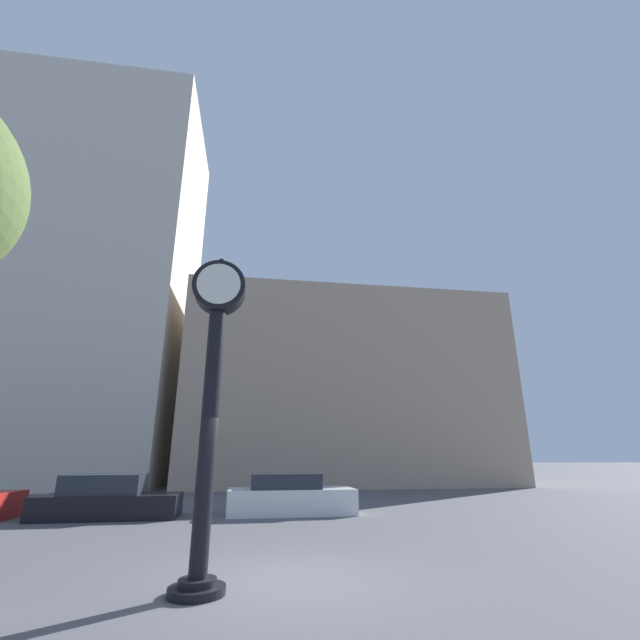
{
  "coord_description": "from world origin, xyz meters",
  "views": [
    {
      "loc": [
        -0.62,
        -7.73,
        1.93
      ],
      "look_at": [
        2.23,
        10.8,
        7.86
      ],
      "focal_mm": 24.0,
      "sensor_mm": 36.0,
      "label": 1
    }
  ],
  "objects": [
    {
      "name": "building_storefront_row",
      "position": [
        5.85,
        24.0,
        6.4
      ],
      "size": [
        21.79,
        12.0,
        12.81
      ],
      "color": "tan",
      "rests_on": "ground_plane"
    },
    {
      "name": "car_white",
      "position": [
        0.77,
        8.17,
        0.56
      ],
      "size": [
        4.34,
        1.93,
        1.32
      ],
      "rotation": [
        0.0,
        0.0,
        0.01
      ],
      "color": "silver",
      "rests_on": "ground_plane"
    },
    {
      "name": "car_black",
      "position": [
        -5.11,
        7.98,
        0.55
      ],
      "size": [
        4.35,
        1.75,
        1.33
      ],
      "rotation": [
        0.0,
        0.0,
        0.01
      ],
      "color": "black",
      "rests_on": "ground_plane"
    },
    {
      "name": "street_clock",
      "position": [
        -1.31,
        -0.49,
        3.09
      ],
      "size": [
        0.91,
        0.83,
        5.33
      ],
      "color": "black",
      "rests_on": "ground_plane"
    },
    {
      "name": "building_tall_tower",
      "position": [
        -12.9,
        24.0,
        14.39
      ],
      "size": [
        13.64,
        12.0,
        28.77
      ],
      "color": "beige",
      "rests_on": "ground_plane"
    },
    {
      "name": "ground_plane",
      "position": [
        0.0,
        0.0,
        0.0
      ],
      "size": [
        200.0,
        200.0,
        0.0
      ],
      "primitive_type": "plane",
      "color": "#515156"
    }
  ]
}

